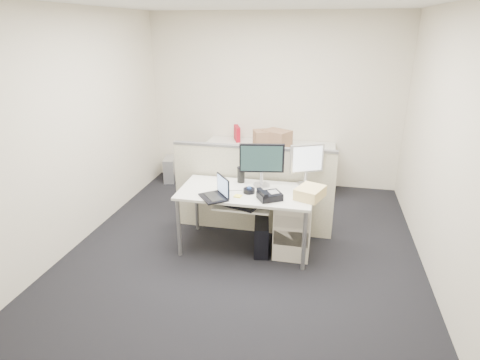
% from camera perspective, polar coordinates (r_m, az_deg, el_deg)
% --- Properties ---
extents(floor, '(4.00, 4.50, 0.01)m').
position_cam_1_polar(floor, '(4.86, 0.76, -9.57)').
color(floor, black).
rests_on(floor, ground).
extents(ceiling, '(4.00, 4.50, 0.01)m').
position_cam_1_polar(ceiling, '(4.19, 0.95, 24.19)').
color(ceiling, white).
rests_on(ceiling, ground).
extents(wall_back, '(4.00, 0.02, 2.70)m').
position_cam_1_polar(wall_back, '(6.50, 4.82, 11.04)').
color(wall_back, beige).
rests_on(wall_back, ground).
extents(wall_front, '(4.00, 0.02, 2.70)m').
position_cam_1_polar(wall_front, '(2.31, -10.30, -8.21)').
color(wall_front, beige).
rests_on(wall_front, ground).
extents(wall_left, '(0.02, 4.50, 2.70)m').
position_cam_1_polar(wall_left, '(5.10, -21.93, 6.84)').
color(wall_left, beige).
rests_on(wall_left, ground).
extents(wall_right, '(0.02, 4.50, 2.70)m').
position_cam_1_polar(wall_right, '(4.41, 27.28, 3.99)').
color(wall_right, beige).
rests_on(wall_right, ground).
extents(desk, '(1.50, 0.75, 0.73)m').
position_cam_1_polar(desk, '(4.56, 0.80, -2.30)').
color(desk, silver).
rests_on(desk, floor).
extents(keyboard_tray, '(0.62, 0.32, 0.02)m').
position_cam_1_polar(keyboard_tray, '(4.41, 0.33, -3.73)').
color(keyboard_tray, silver).
rests_on(keyboard_tray, desk).
extents(drawer_pedestal, '(0.40, 0.55, 0.65)m').
position_cam_1_polar(drawer_pedestal, '(4.68, 7.55, -6.42)').
color(drawer_pedestal, beige).
rests_on(drawer_pedestal, floor).
extents(cubicle_partition, '(2.00, 0.06, 1.10)m').
position_cam_1_polar(cubicle_partition, '(5.00, 1.80, -1.53)').
color(cubicle_partition, beige).
rests_on(cubicle_partition, floor).
extents(back_counter, '(2.00, 0.60, 0.72)m').
position_cam_1_polar(back_counter, '(6.44, 4.17, 1.86)').
color(back_counter, beige).
rests_on(back_counter, floor).
extents(monitor_main, '(0.54, 0.28, 0.51)m').
position_cam_1_polar(monitor_main, '(4.58, 3.10, 2.10)').
color(monitor_main, black).
rests_on(monitor_main, desk).
extents(monitor_small, '(0.44, 0.35, 0.49)m').
position_cam_1_polar(monitor_small, '(4.67, 9.44, 2.07)').
color(monitor_small, '#B7B7BC').
rests_on(monitor_small, desk).
extents(laptop, '(0.38, 0.39, 0.23)m').
position_cam_1_polar(laptop, '(4.30, -3.85, -1.16)').
color(laptop, black).
rests_on(laptop, desk).
extents(trackball, '(0.16, 0.16, 0.05)m').
position_cam_1_polar(trackball, '(4.47, 1.31, -1.53)').
color(trackball, black).
rests_on(trackball, desk).
extents(desk_phone, '(0.30, 0.29, 0.08)m').
position_cam_1_polar(desk_phone, '(4.31, 4.25, -2.29)').
color(desk_phone, black).
rests_on(desk_phone, desk).
extents(paper_stack, '(0.30, 0.35, 0.01)m').
position_cam_1_polar(paper_stack, '(4.66, -0.35, -0.79)').
color(paper_stack, silver).
rests_on(paper_stack, desk).
extents(sticky_pad, '(0.09, 0.09, 0.01)m').
position_cam_1_polar(sticky_pad, '(4.38, -0.31, -2.30)').
color(sticky_pad, '#FFED43').
rests_on(sticky_pad, desk).
extents(travel_mug, '(0.11, 0.11, 0.19)m').
position_cam_1_polar(travel_mug, '(4.72, 0.14, 0.62)').
color(travel_mug, black).
rests_on(travel_mug, desk).
extents(banana, '(0.16, 0.17, 0.04)m').
position_cam_1_polar(banana, '(4.35, 3.77, -2.30)').
color(banana, gold).
rests_on(banana, desk).
extents(cellphone, '(0.08, 0.12, 0.01)m').
position_cam_1_polar(cellphone, '(4.69, 2.48, -0.64)').
color(cellphone, black).
rests_on(cellphone, desk).
extents(manila_folders, '(0.35, 0.39, 0.12)m').
position_cam_1_polar(manila_folders, '(4.39, 9.94, -1.78)').
color(manila_folders, '#E9D488').
rests_on(manila_folders, desk).
extents(keyboard, '(0.47, 0.29, 0.02)m').
position_cam_1_polar(keyboard, '(4.38, -0.42, -3.61)').
color(keyboard, black).
rests_on(keyboard, keyboard_tray).
extents(pc_tower_desk, '(0.22, 0.42, 0.37)m').
position_cam_1_polar(pc_tower_desk, '(4.69, 3.07, -8.10)').
color(pc_tower_desk, black).
rests_on(pc_tower_desk, floor).
extents(pc_tower_spare_dark, '(0.22, 0.49, 0.45)m').
position_cam_1_polar(pc_tower_spare_dark, '(6.79, -4.53, 1.65)').
color(pc_tower_spare_dark, black).
rests_on(pc_tower_spare_dark, floor).
extents(pc_tower_spare_silver, '(0.26, 0.45, 0.40)m').
position_cam_1_polar(pc_tower_spare_silver, '(6.93, -9.90, 1.57)').
color(pc_tower_spare_silver, '#B7B7BC').
rests_on(pc_tower_spare_silver, floor).
extents(cardboard_box_left, '(0.43, 0.38, 0.27)m').
position_cam_1_polar(cardboard_box_left, '(6.19, 3.67, 5.85)').
color(cardboard_box_left, '#895C41').
rests_on(cardboard_box_left, back_counter).
extents(cardboard_box_right, '(0.48, 0.44, 0.28)m').
position_cam_1_polar(cardboard_box_right, '(6.17, 5.26, 5.79)').
color(cardboard_box_right, '#895C41').
rests_on(cardboard_box_right, back_counter).
extents(red_binder, '(0.16, 0.28, 0.26)m').
position_cam_1_polar(red_binder, '(6.49, -0.43, 6.56)').
color(red_binder, '#A30A1A').
rests_on(red_binder, back_counter).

